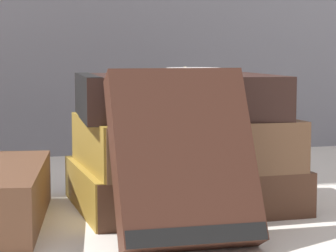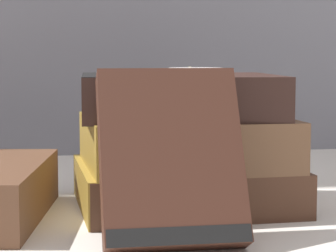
{
  "view_description": "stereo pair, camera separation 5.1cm",
  "coord_description": "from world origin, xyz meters",
  "px_view_note": "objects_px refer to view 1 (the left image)",
  "views": [
    {
      "loc": [
        -0.16,
        -0.55,
        0.13
      ],
      "look_at": [
        -0.02,
        0.01,
        0.07
      ],
      "focal_mm": 75.0,
      "sensor_mm": 36.0,
      "label": 1
    },
    {
      "loc": [
        -0.11,
        -0.56,
        0.13
      ],
      "look_at": [
        -0.02,
        0.01,
        0.07
      ],
      "focal_mm": 75.0,
      "sensor_mm": 36.0,
      "label": 2
    }
  ],
  "objects_px": {
    "book_flat_middle": "(176,141)",
    "book_leaning_front": "(184,164)",
    "book_flat_top": "(171,96)",
    "book_flat_bottom": "(175,185)",
    "reading_glasses": "(115,175)",
    "pocket_watch": "(193,71)"
  },
  "relations": [
    {
      "from": "reading_glasses",
      "to": "book_flat_bottom",
      "type": "bearing_deg",
      "value": -82.91
    },
    {
      "from": "book_flat_middle",
      "to": "book_leaning_front",
      "type": "xyz_separation_m",
      "value": [
        -0.03,
        -0.12,
        -0.0
      ]
    },
    {
      "from": "book_flat_bottom",
      "to": "reading_glasses",
      "type": "bearing_deg",
      "value": 97.22
    },
    {
      "from": "book_leaning_front",
      "to": "reading_glasses",
      "type": "xyz_separation_m",
      "value": [
        0.0,
        0.27,
        -0.05
      ]
    },
    {
      "from": "book_flat_bottom",
      "to": "pocket_watch",
      "type": "relative_size",
      "value": 3.4
    },
    {
      "from": "book_flat_bottom",
      "to": "reading_glasses",
      "type": "relative_size",
      "value": 1.91
    },
    {
      "from": "book_flat_bottom",
      "to": "pocket_watch",
      "type": "xyz_separation_m",
      "value": [
        0.01,
        -0.01,
        0.1
      ]
    },
    {
      "from": "book_flat_bottom",
      "to": "reading_glasses",
      "type": "xyz_separation_m",
      "value": [
        -0.03,
        0.15,
        -0.02
      ]
    },
    {
      "from": "book_leaning_front",
      "to": "pocket_watch",
      "type": "distance_m",
      "value": 0.14
    },
    {
      "from": "book_leaning_front",
      "to": "reading_glasses",
      "type": "height_order",
      "value": "book_leaning_front"
    },
    {
      "from": "book_flat_top",
      "to": "book_leaning_front",
      "type": "bearing_deg",
      "value": -97.39
    },
    {
      "from": "book_flat_middle",
      "to": "book_leaning_front",
      "type": "bearing_deg",
      "value": -105.13
    },
    {
      "from": "book_flat_bottom",
      "to": "book_leaning_front",
      "type": "distance_m",
      "value": 0.13
    },
    {
      "from": "book_flat_middle",
      "to": "book_leaning_front",
      "type": "relative_size",
      "value": 1.41
    },
    {
      "from": "book_leaning_front",
      "to": "pocket_watch",
      "type": "height_order",
      "value": "book_leaning_front"
    },
    {
      "from": "book_flat_top",
      "to": "book_leaning_front",
      "type": "relative_size",
      "value": 1.4
    },
    {
      "from": "book_flat_middle",
      "to": "book_flat_top",
      "type": "xyz_separation_m",
      "value": [
        -0.0,
        0.0,
        0.04
      ]
    },
    {
      "from": "book_leaning_front",
      "to": "pocket_watch",
      "type": "bearing_deg",
      "value": 70.41
    },
    {
      "from": "book_flat_middle",
      "to": "book_flat_top",
      "type": "bearing_deg",
      "value": 141.92
    },
    {
      "from": "book_flat_middle",
      "to": "book_leaning_front",
      "type": "height_order",
      "value": "book_leaning_front"
    },
    {
      "from": "book_flat_bottom",
      "to": "book_flat_top",
      "type": "height_order",
      "value": "book_flat_top"
    },
    {
      "from": "reading_glasses",
      "to": "book_flat_middle",
      "type": "bearing_deg",
      "value": -83.39
    }
  ]
}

